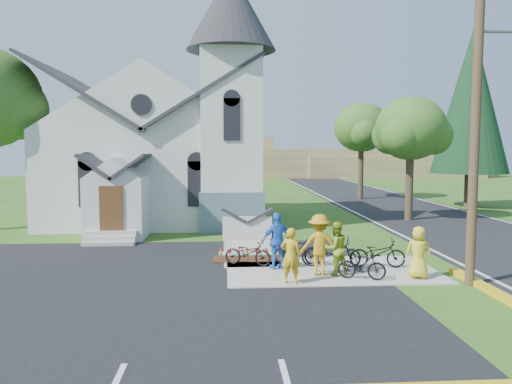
{
  "coord_description": "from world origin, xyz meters",
  "views": [
    {
      "loc": [
        -2.09,
        -15.81,
        4.12
      ],
      "look_at": [
        -0.75,
        5.0,
        2.29
      ],
      "focal_mm": 35.0,
      "sensor_mm": 36.0,
      "label": 1
    }
  ],
  "objects": [
    {
      "name": "bike_2",
      "position": [
        1.63,
        0.94,
        0.56
      ],
      "size": [
        2.07,
        1.19,
        1.03
      ],
      "primitive_type": "imported",
      "rotation": [
        0.0,
        0.0,
        1.29
      ],
      "color": "black",
      "rests_on": "sidewalk"
    },
    {
      "name": "cyclist_3",
      "position": [
        0.96,
        -0.16,
        1.03
      ],
      "size": [
        1.31,
        0.8,
        1.97
      ],
      "primitive_type": "imported",
      "rotation": [
        0.0,
        0.0,
        3.09
      ],
      "color": "#C38E15",
      "rests_on": "sidewalk"
    },
    {
      "name": "distant_hills",
      "position": [
        3.36,
        56.33,
        2.17
      ],
      "size": [
        61.0,
        10.0,
        5.6
      ],
      "color": "olive",
      "rests_on": "ground"
    },
    {
      "name": "church",
      "position": [
        -5.48,
        12.48,
        5.25
      ],
      "size": [
        12.35,
        12.0,
        13.0
      ],
      "color": "silver",
      "rests_on": "ground"
    },
    {
      "name": "utility_pole",
      "position": [
        5.36,
        -1.5,
        5.4
      ],
      "size": [
        3.45,
        0.28,
        10.0
      ],
      "color": "#483724",
      "rests_on": "ground"
    },
    {
      "name": "tree_road_near",
      "position": [
        8.5,
        12.0,
        5.21
      ],
      "size": [
        4.0,
        4.0,
        7.05
      ],
      "color": "#3C2E20",
      "rests_on": "ground"
    },
    {
      "name": "cyclist_2",
      "position": [
        -0.29,
        0.7,
        1.01
      ],
      "size": [
        1.22,
        0.78,
        1.93
      ],
      "primitive_type": "imported",
      "rotation": [
        0.0,
        0.0,
        3.44
      ],
      "color": "blue",
      "rests_on": "sidewalk"
    },
    {
      "name": "flower_bed",
      "position": [
        -1.2,
        2.3,
        0.04
      ],
      "size": [
        2.6,
        1.1,
        0.07
      ],
      "primitive_type": "cube",
      "color": "#3A220F",
      "rests_on": "ground"
    },
    {
      "name": "bike_3",
      "position": [
        2.17,
        -0.83,
        0.5
      ],
      "size": [
        1.54,
        0.89,
        0.89
      ],
      "primitive_type": "imported",
      "rotation": [
        0.0,
        0.0,
        1.23
      ],
      "color": "black",
      "rests_on": "sidewalk"
    },
    {
      "name": "ground",
      "position": [
        0.0,
        0.0,
        0.0
      ],
      "size": [
        120.0,
        120.0,
        0.0
      ],
      "primitive_type": "plane",
      "color": "#2C5B1A",
      "rests_on": "ground"
    },
    {
      "name": "cyclist_0",
      "position": [
        -0.09,
        -1.12,
        0.9
      ],
      "size": [
        0.71,
        0.58,
        1.7
      ],
      "primitive_type": "imported",
      "rotation": [
        0.0,
        0.0,
        2.83
      ],
      "color": "gold",
      "rests_on": "sidewalk"
    },
    {
      "name": "parking_lot",
      "position": [
        -7.0,
        -2.0,
        0.01
      ],
      "size": [
        20.0,
        16.0,
        0.02
      ],
      "primitive_type": "cube",
      "color": "black",
      "rests_on": "ground"
    },
    {
      "name": "road",
      "position": [
        10.0,
        15.0,
        0.01
      ],
      "size": [
        8.0,
        90.0,
        0.02
      ],
      "primitive_type": "cube",
      "color": "black",
      "rests_on": "ground"
    },
    {
      "name": "tree_road_mid",
      "position": [
        9.0,
        24.0,
        5.78
      ],
      "size": [
        4.4,
        4.4,
        7.8
      ],
      "color": "#3C2E20",
      "rests_on": "ground"
    },
    {
      "name": "bike_4",
      "position": [
        3.14,
        0.69,
        0.54
      ],
      "size": [
        1.96,
        0.93,
        0.99
      ],
      "primitive_type": "imported",
      "rotation": [
        0.0,
        0.0,
        1.42
      ],
      "color": "black",
      "rests_on": "sidewalk"
    },
    {
      "name": "church_sign",
      "position": [
        -1.2,
        3.2,
        1.03
      ],
      "size": [
        2.2,
        0.4,
        1.7
      ],
      "color": "gray",
      "rests_on": "ground"
    },
    {
      "name": "cyclist_4",
      "position": [
        3.98,
        -0.79,
        0.87
      ],
      "size": [
        0.91,
        0.71,
        1.65
      ],
      "primitive_type": "imported",
      "rotation": [
        0.0,
        0.0,
        2.89
      ],
      "color": "yellow",
      "rests_on": "sidewalk"
    },
    {
      "name": "cyclist_1",
      "position": [
        1.48,
        -0.21,
        0.92
      ],
      "size": [
        1.01,
        0.89,
        1.73
      ],
      "primitive_type": "imported",
      "rotation": [
        0.0,
        0.0,
        3.46
      ],
      "color": "#8AAF20",
      "rests_on": "sidewalk"
    },
    {
      "name": "bike_0",
      "position": [
        -1.27,
        1.3,
        0.49
      ],
      "size": [
        1.77,
        1.16,
        0.88
      ],
      "primitive_type": "imported",
      "rotation": [
        0.0,
        0.0,
        1.19
      ],
      "color": "black",
      "rests_on": "sidewalk"
    },
    {
      "name": "bike_1",
      "position": [
        0.41,
        1.15,
        0.54
      ],
      "size": [
        1.69,
        1.01,
        0.98
      ],
      "primitive_type": "imported",
      "rotation": [
        0.0,
        0.0,
        1.21
      ],
      "color": "black",
      "rests_on": "sidewalk"
    },
    {
      "name": "conifer",
      "position": [
        15.0,
        18.0,
        7.39
      ],
      "size": [
        5.2,
        5.2,
        12.4
      ],
      "color": "#3C2E20",
      "rests_on": "ground"
    },
    {
      "name": "sidewalk",
      "position": [
        1.5,
        0.5,
        0.03
      ],
      "size": [
        7.0,
        4.0,
        0.05
      ],
      "primitive_type": "cube",
      "color": "gray",
      "rests_on": "ground"
    }
  ]
}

